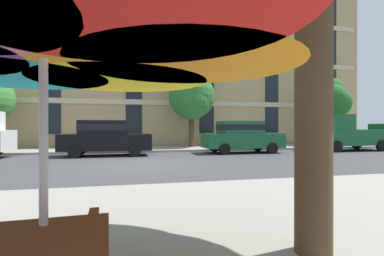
% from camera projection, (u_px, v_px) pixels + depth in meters
% --- Properties ---
extents(ground_plane, '(120.00, 120.00, 0.00)m').
position_uv_depth(ground_plane, '(139.00, 164.00, 10.95)').
color(ground_plane, '#424244').
extents(sidewalk_far, '(56.00, 3.60, 0.12)m').
position_uv_depth(sidewalk_far, '(135.00, 149.00, 17.58)').
color(sidewalk_far, '#9E998E').
rests_on(sidewalk_far, ground).
extents(apartment_building, '(36.95, 12.08, 12.80)m').
position_uv_depth(apartment_building, '(132.00, 72.00, 25.54)').
color(apartment_building, tan).
rests_on(apartment_building, ground).
extents(sedan_black, '(4.40, 1.98, 1.78)m').
position_uv_depth(sedan_black, '(106.00, 137.00, 14.22)').
color(sedan_black, black).
rests_on(sedan_black, ground).
extents(sedan_green, '(4.40, 1.98, 1.78)m').
position_uv_depth(sedan_green, '(241.00, 136.00, 15.85)').
color(sedan_green, '#195933').
rests_on(sedan_green, ground).
extents(pickup_green, '(5.10, 2.12, 2.20)m').
position_uv_depth(pickup_green, '(344.00, 134.00, 17.34)').
color(pickup_green, '#195933').
rests_on(pickup_green, ground).
extents(street_tree_middle, '(3.12, 3.18, 5.10)m').
position_uv_depth(street_tree_middle, '(192.00, 98.00, 18.95)').
color(street_tree_middle, '#4C3823').
rests_on(street_tree_middle, ground).
extents(street_tree_right, '(2.69, 2.80, 5.13)m').
position_uv_depth(street_tree_right, '(331.00, 98.00, 20.57)').
color(street_tree_right, brown).
rests_on(street_tree_right, ground).
extents(patio_umbrella, '(3.79, 3.52, 2.48)m').
position_uv_depth(patio_umbrella, '(43.00, 23.00, 1.95)').
color(patio_umbrella, silver).
rests_on(patio_umbrella, ground).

